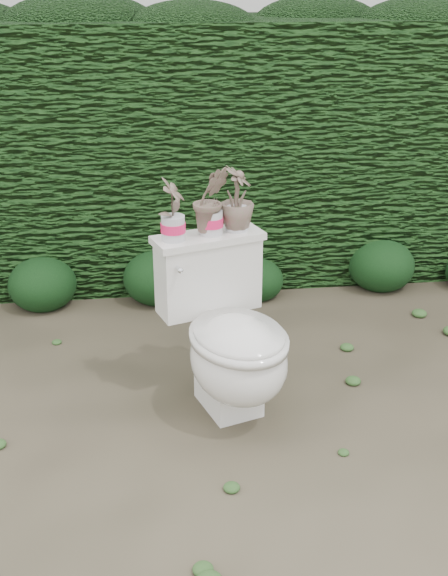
{
  "coord_description": "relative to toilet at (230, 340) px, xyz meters",
  "views": [
    {
      "loc": [
        -0.41,
        -3.01,
        1.87
      ],
      "look_at": [
        -0.05,
        -0.06,
        0.55
      ],
      "focal_mm": 45.0,
      "sensor_mm": 36.0,
      "label": 1
    }
  ],
  "objects": [
    {
      "name": "potted_plant_right",
      "position": [
        0.06,
        0.27,
        0.56
      ],
      "size": [
        0.18,
        0.18,
        0.28
      ],
      "primitive_type": "imported",
      "rotation": [
        0.0,
        0.0,
        1.38
      ],
      "color": "#237329",
      "rests_on": "toilet"
    },
    {
      "name": "liriope_clump_3",
      "position": [
        -0.28,
        1.26,
        -0.19
      ],
      "size": [
        0.42,
        0.42,
        0.34
      ],
      "primitive_type": "ellipsoid",
      "color": "#133412",
      "rests_on": "ground"
    },
    {
      "name": "liriope_clump_2",
      "position": [
        -0.97,
        1.26,
        -0.19
      ],
      "size": [
        0.41,
        0.41,
        0.33
      ],
      "primitive_type": "ellipsoid",
      "color": "#133412",
      "rests_on": "ground"
    },
    {
      "name": "potted_plant_center",
      "position": [
        -0.06,
        0.23,
        0.57
      ],
      "size": [
        0.18,
        0.15,
        0.3
      ],
      "primitive_type": "imported",
      "rotation": [
        0.0,
        0.0,
        6.42
      ],
      "color": "#237329",
      "rests_on": "toilet"
    },
    {
      "name": "toilet",
      "position": [
        0.0,
        0.0,
        0.0
      ],
      "size": [
        0.64,
        0.78,
        0.78
      ],
      "rotation": [
        0.0,
        0.0,
        0.31
      ],
      "color": "silver",
      "rests_on": "ground"
    },
    {
      "name": "liriope_clump_5",
      "position": [
        1.14,
        1.29,
        -0.19
      ],
      "size": [
        0.42,
        0.42,
        0.34
      ],
      "primitive_type": "ellipsoid",
      "color": "#133412",
      "rests_on": "ground"
    },
    {
      "name": "hedge",
      "position": [
        0.03,
        1.8,
        0.44
      ],
      "size": [
        8.0,
        1.0,
        1.6
      ],
      "primitive_type": "cube",
      "color": "#234F1A",
      "rests_on": "ground"
    },
    {
      "name": "ground",
      "position": [
        0.03,
        0.2,
        -0.36
      ],
      "size": [
        60.0,
        60.0,
        0.0
      ],
      "primitive_type": "plane",
      "color": "brown",
      "rests_on": "ground"
    },
    {
      "name": "liriope_clump_4",
      "position": [
        0.33,
        1.23,
        -0.22
      ],
      "size": [
        0.33,
        0.33,
        0.27
      ],
      "primitive_type": "ellipsoid",
      "color": "#133412",
      "rests_on": "ground"
    },
    {
      "name": "potted_plant_left",
      "position": [
        -0.23,
        0.18,
        0.55
      ],
      "size": [
        0.14,
        0.16,
        0.27
      ],
      "primitive_type": "imported",
      "rotation": [
        0.0,
        0.0,
        1.21
      ],
      "color": "#237329",
      "rests_on": "toilet"
    }
  ]
}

